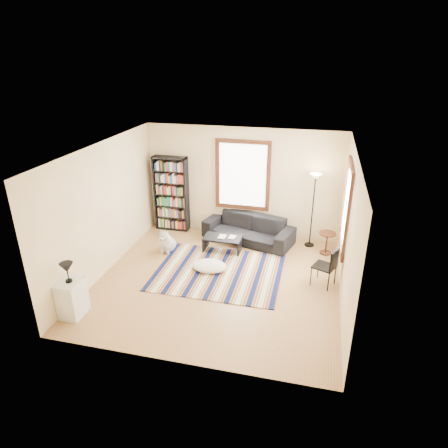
% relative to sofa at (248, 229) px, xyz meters
% --- Properties ---
extents(floor, '(5.00, 5.00, 0.10)m').
position_rel_sofa_xyz_m(floor, '(-0.26, -2.05, -0.38)').
color(floor, '#9F8549').
rests_on(floor, ground).
extents(ceiling, '(5.00, 5.00, 0.10)m').
position_rel_sofa_xyz_m(ceiling, '(-0.26, -2.05, 2.52)').
color(ceiling, white).
rests_on(ceiling, floor).
extents(wall_back, '(5.00, 0.10, 2.80)m').
position_rel_sofa_xyz_m(wall_back, '(-0.26, 0.50, 1.07)').
color(wall_back, '#FFE1AB').
rests_on(wall_back, floor).
extents(wall_front, '(5.00, 0.10, 2.80)m').
position_rel_sofa_xyz_m(wall_front, '(-0.26, -4.60, 1.07)').
color(wall_front, '#FFE1AB').
rests_on(wall_front, floor).
extents(wall_left, '(0.10, 5.00, 2.80)m').
position_rel_sofa_xyz_m(wall_left, '(-2.81, -2.05, 1.07)').
color(wall_left, '#FFE1AB').
rests_on(wall_left, floor).
extents(wall_right, '(0.10, 5.00, 2.80)m').
position_rel_sofa_xyz_m(wall_right, '(2.29, -2.05, 1.07)').
color(wall_right, '#FFE1AB').
rests_on(wall_right, floor).
extents(window_back, '(1.20, 0.06, 1.60)m').
position_rel_sofa_xyz_m(window_back, '(-0.26, 0.42, 1.27)').
color(window_back, white).
rests_on(window_back, wall_back).
extents(window_right, '(0.06, 1.20, 1.60)m').
position_rel_sofa_xyz_m(window_right, '(2.21, -1.25, 1.27)').
color(window_right, white).
rests_on(window_right, wall_right).
extents(rug, '(2.77, 2.22, 0.02)m').
position_rel_sofa_xyz_m(rug, '(-0.34, -1.72, -0.32)').
color(rug, '#0C143D').
rests_on(rug, floor).
extents(sofa, '(2.43, 1.47, 0.66)m').
position_rel_sofa_xyz_m(sofa, '(0.00, 0.00, 0.00)').
color(sofa, black).
rests_on(sofa, floor).
extents(bookshelf, '(0.90, 0.30, 2.00)m').
position_rel_sofa_xyz_m(bookshelf, '(-2.14, 0.27, 0.67)').
color(bookshelf, black).
rests_on(bookshelf, floor).
extents(coffee_table, '(0.91, 0.51, 0.36)m').
position_rel_sofa_xyz_m(coffee_table, '(-0.50, -0.69, -0.15)').
color(coffee_table, black).
rests_on(coffee_table, floor).
extents(book_a, '(0.19, 0.25, 0.02)m').
position_rel_sofa_xyz_m(book_a, '(-0.60, -0.69, 0.04)').
color(book_a, beige).
rests_on(book_a, coffee_table).
extents(book_b, '(0.18, 0.23, 0.02)m').
position_rel_sofa_xyz_m(book_b, '(-0.35, -0.64, 0.04)').
color(book_b, beige).
rests_on(book_b, coffee_table).
extents(floor_cushion, '(0.94, 0.84, 0.19)m').
position_rel_sofa_xyz_m(floor_cushion, '(-0.56, -1.66, -0.24)').
color(floor_cushion, beige).
rests_on(floor_cushion, floor).
extents(floor_lamp, '(0.37, 0.37, 1.86)m').
position_rel_sofa_xyz_m(floor_lamp, '(1.54, 0.10, 0.60)').
color(floor_lamp, black).
rests_on(floor_lamp, floor).
extents(side_table, '(0.51, 0.51, 0.54)m').
position_rel_sofa_xyz_m(side_table, '(1.94, -0.24, -0.06)').
color(side_table, '#432810').
rests_on(side_table, floor).
extents(folding_chair, '(0.54, 0.53, 0.86)m').
position_rel_sofa_xyz_m(folding_chair, '(1.89, -1.68, 0.10)').
color(folding_chair, black).
rests_on(folding_chair, floor).
extents(white_cabinet, '(0.39, 0.50, 0.70)m').
position_rel_sofa_xyz_m(white_cabinet, '(-2.56, -3.82, 0.02)').
color(white_cabinet, white).
rests_on(white_cabinet, floor).
extents(table_lamp, '(0.30, 0.30, 0.38)m').
position_rel_sofa_xyz_m(table_lamp, '(-2.56, -3.82, 0.56)').
color(table_lamp, black).
rests_on(table_lamp, white_cabinet).
extents(dog, '(0.44, 0.62, 0.61)m').
position_rel_sofa_xyz_m(dog, '(-1.79, -1.04, -0.03)').
color(dog, silver).
rests_on(dog, floor).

